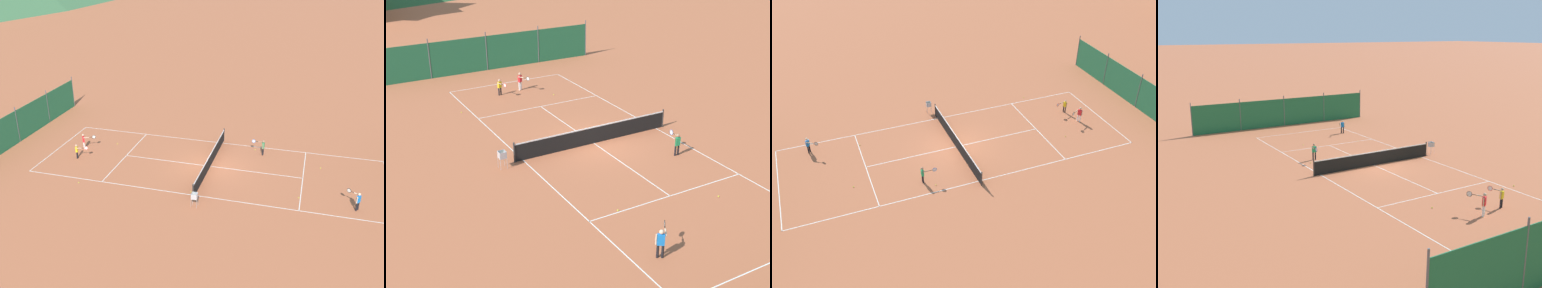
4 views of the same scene
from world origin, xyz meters
The scene contains 15 objects.
ground_plane centered at (0.00, 0.00, 0.00)m, with size 600.00×600.00×0.00m, color #B7603D.
court_line_markings centered at (0.00, 0.00, 0.00)m, with size 8.25×23.85×0.01m.
tennis_net centered at (0.00, 0.00, 0.50)m, with size 9.18×0.08×1.06m.
windscreen_fence_near centered at (0.00, -15.50, 1.31)m, with size 17.28×0.08×2.90m.
player_far_baseline centered at (-3.08, -9.66, 0.69)m, with size 0.83×0.80×1.18m.
player_far_service centered at (-1.36, 9.63, 0.64)m, with size 0.35×0.97×1.09m.
player_near_service centered at (2.88, -3.27, 0.68)m, with size 0.42×0.98×1.17m.
player_near_baseline centered at (0.24, 9.93, 0.71)m, with size 0.51×1.03×1.22m.
tennis_ball_far_corner centered at (1.70, 7.90, 0.03)m, with size 0.07×0.07×0.07m, color #CCE033.
tennis_ball_by_net_right centered at (-4.66, 7.79, 0.03)m, with size 0.07×0.07×0.07m, color #CCE033.
tennis_ball_mid_court centered at (3.49, -2.66, 0.03)m, with size 0.07×0.07×0.07m, color #CCE033.
tennis_ball_near_corner centered at (-3.80, 0.34, 0.03)m, with size 0.07×0.07×0.07m, color #CCE033.
tennis_ball_service_box centered at (-2.66, -6.30, 0.03)m, with size 0.07×0.07×0.07m, color #CCE033.
tennis_ball_alley_right centered at (1.77, -7.52, 0.03)m, with size 0.07×0.07×0.07m, color #CCE033.
ball_hopper centered at (-5.30, -0.29, 0.66)m, with size 0.36×0.36×0.89m.
Camera 4 is at (16.42, 24.24, 8.83)m, focal length 42.00 mm.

